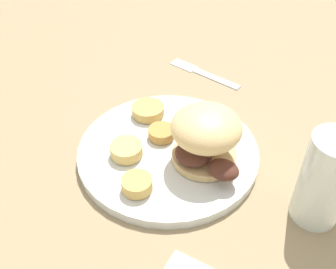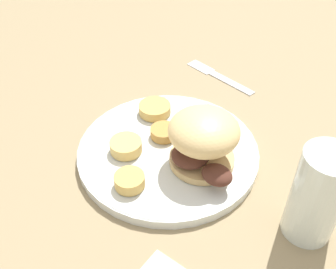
{
  "view_description": "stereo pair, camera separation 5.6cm",
  "coord_description": "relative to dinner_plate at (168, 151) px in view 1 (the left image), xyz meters",
  "views": [
    {
      "loc": [
        -0.39,
        0.16,
        0.41
      ],
      "look_at": [
        0.0,
        0.0,
        0.04
      ],
      "focal_mm": 42.0,
      "sensor_mm": 36.0,
      "label": 1
    },
    {
      "loc": [
        -0.4,
        0.1,
        0.41
      ],
      "look_at": [
        0.0,
        0.0,
        0.04
      ],
      "focal_mm": 42.0,
      "sensor_mm": 36.0,
      "label": 2
    }
  ],
  "objects": [
    {
      "name": "potato_round_3",
      "position": [
        0.08,
        -0.0,
        0.01
      ],
      "size": [
        0.05,
        0.05,
        0.01
      ],
      "primitive_type": "cylinder",
      "color": "tan",
      "rests_on": "dinner_plate"
    },
    {
      "name": "potato_round_1",
      "position": [
        0.01,
        0.06,
        0.02
      ],
      "size": [
        0.05,
        0.05,
        0.02
      ],
      "primitive_type": "cylinder",
      "color": "#DBB766",
      "rests_on": "dinner_plate"
    },
    {
      "name": "ground_plane",
      "position": [
        0.0,
        0.0,
        -0.01
      ],
      "size": [
        4.0,
        4.0,
        0.0
      ],
      "primitive_type": "plane",
      "color": "#937F5B"
    },
    {
      "name": "dinner_plate",
      "position": [
        0.0,
        0.0,
        0.0
      ],
      "size": [
        0.26,
        0.26,
        0.02
      ],
      "color": "silver",
      "rests_on": "ground_plane"
    },
    {
      "name": "potato_round_2",
      "position": [
        -0.06,
        0.07,
        0.02
      ],
      "size": [
        0.04,
        0.04,
        0.02
      ],
      "primitive_type": "cylinder",
      "color": "tan",
      "rests_on": "dinner_plate"
    },
    {
      "name": "drinking_glass",
      "position": [
        -0.17,
        -0.13,
        0.05
      ],
      "size": [
        0.06,
        0.06,
        0.13
      ],
      "color": "silver",
      "rests_on": "ground_plane"
    },
    {
      "name": "sandwich",
      "position": [
        -0.04,
        -0.04,
        0.05
      ],
      "size": [
        0.14,
        0.1,
        0.08
      ],
      "color": "tan",
      "rests_on": "dinner_plate"
    },
    {
      "name": "potato_round_0",
      "position": [
        0.03,
        0.0,
        0.01
      ],
      "size": [
        0.04,
        0.04,
        0.01
      ],
      "primitive_type": "cylinder",
      "color": "#BC8942",
      "rests_on": "dinner_plate"
    },
    {
      "name": "fork",
      "position": [
        0.18,
        -0.15,
        -0.01
      ],
      "size": [
        0.14,
        0.09,
        0.0
      ],
      "color": "silver",
      "rests_on": "ground_plane"
    }
  ]
}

